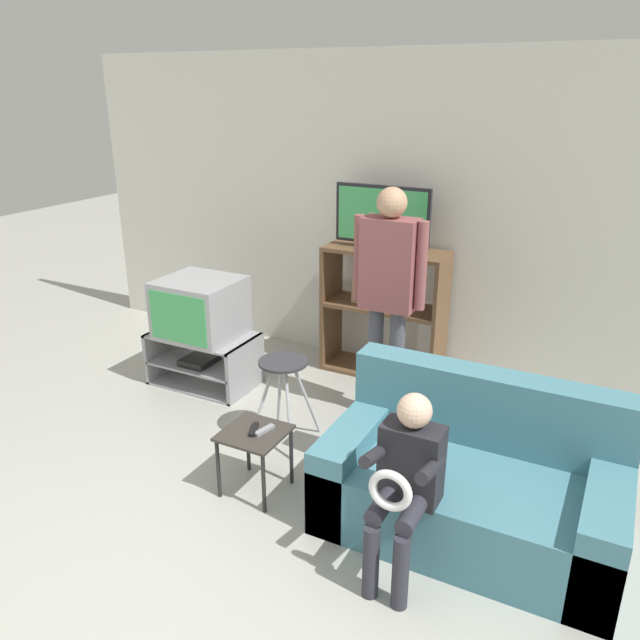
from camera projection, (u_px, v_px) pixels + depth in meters
ground_plane at (157, 630)px, 2.84m from camera, size 18.00×18.00×0.00m
wall_back at (412, 219)px, 5.09m from camera, size 6.40×0.06×2.60m
tv_stand at (204, 359)px, 5.12m from camera, size 0.85×0.51×0.43m
television_main at (200, 308)px, 4.94m from camera, size 0.60×0.56×0.47m
media_shelf at (383, 312)px, 5.18m from camera, size 1.01×0.39×1.09m
television_flat at (382, 219)px, 4.91m from camera, size 0.79×0.20×0.51m
folding_stool at (283, 376)px, 4.19m from camera, size 0.37×0.42×0.61m
snack_table at (254, 441)px, 3.71m from camera, size 0.37×0.37×0.41m
remote_control_black at (254, 429)px, 3.69m from camera, size 0.09×0.15×0.02m
remote_control_white at (264, 430)px, 3.68m from camera, size 0.07×0.15×0.02m
couch at (471, 484)px, 3.41m from camera, size 1.56×0.85×0.84m
person_standing_adult at (389, 283)px, 4.31m from camera, size 0.53×0.21×1.70m
person_seated_child at (406, 476)px, 2.99m from camera, size 0.33×0.43×0.97m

